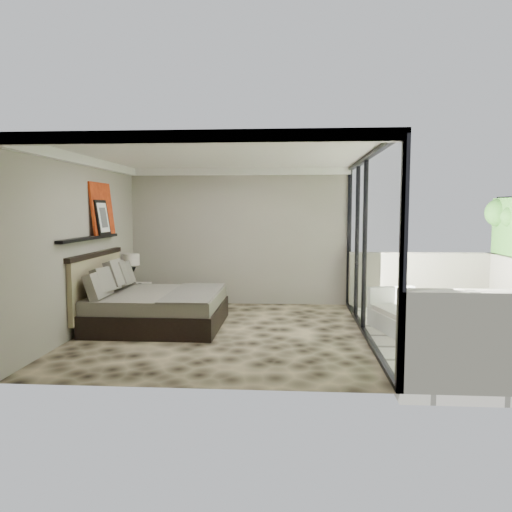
# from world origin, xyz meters

# --- Properties ---
(floor) EXTENTS (5.00, 5.00, 0.00)m
(floor) POSITION_xyz_m (0.00, 0.00, 0.00)
(floor) COLOR black
(floor) RESTS_ON ground
(ceiling) EXTENTS (4.50, 5.00, 0.02)m
(ceiling) POSITION_xyz_m (0.00, 0.00, 2.79)
(ceiling) COLOR silver
(ceiling) RESTS_ON back_wall
(back_wall) EXTENTS (4.50, 0.02, 2.80)m
(back_wall) POSITION_xyz_m (0.00, 2.49, 1.40)
(back_wall) COLOR gray
(back_wall) RESTS_ON floor
(left_wall) EXTENTS (0.02, 5.00, 2.80)m
(left_wall) POSITION_xyz_m (-2.24, 0.00, 1.40)
(left_wall) COLOR gray
(left_wall) RESTS_ON floor
(glass_wall) EXTENTS (0.08, 5.00, 2.80)m
(glass_wall) POSITION_xyz_m (2.25, 0.00, 1.40)
(glass_wall) COLOR white
(glass_wall) RESTS_ON floor
(terrace_slab) EXTENTS (3.00, 5.00, 0.12)m
(terrace_slab) POSITION_xyz_m (3.75, 0.00, -0.06)
(terrace_slab) COLOR beige
(terrace_slab) RESTS_ON ground
(picture_ledge) EXTENTS (0.12, 2.20, 0.05)m
(picture_ledge) POSITION_xyz_m (-2.18, 0.10, 1.50)
(picture_ledge) COLOR black
(picture_ledge) RESTS_ON left_wall
(bed) EXTENTS (2.15, 2.08, 1.19)m
(bed) POSITION_xyz_m (-1.24, 0.36, 0.35)
(bed) COLOR black
(bed) RESTS_ON floor
(nightstand) EXTENTS (0.65, 0.65, 0.54)m
(nightstand) POSITION_xyz_m (-1.97, 1.65, 0.27)
(nightstand) COLOR black
(nightstand) RESTS_ON floor
(table_lamp) EXTENTS (0.32, 0.32, 0.58)m
(table_lamp) POSITION_xyz_m (-2.02, 1.65, 0.89)
(table_lamp) COLOR black
(table_lamp) RESTS_ON nightstand
(abstract_canvas) EXTENTS (0.13, 0.90, 0.90)m
(abstract_canvas) POSITION_xyz_m (-2.19, 0.68, 1.97)
(abstract_canvas) COLOR #9F4A0D
(abstract_canvas) RESTS_ON picture_ledge
(framed_print) EXTENTS (0.11, 0.50, 0.60)m
(framed_print) POSITION_xyz_m (-2.14, 0.55, 1.82)
(framed_print) COLOR black
(framed_print) RESTS_ON picture_ledge
(ottoman) EXTENTS (0.69, 0.69, 0.55)m
(ottoman) POSITION_xyz_m (3.76, 0.93, 0.27)
(ottoman) COLOR white
(ottoman) RESTS_ON terrace_slab
(lounger) EXTENTS (1.22, 1.81, 0.65)m
(lounger) POSITION_xyz_m (2.98, 0.13, 0.20)
(lounger) COLOR silver
(lounger) RESTS_ON terrace_slab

